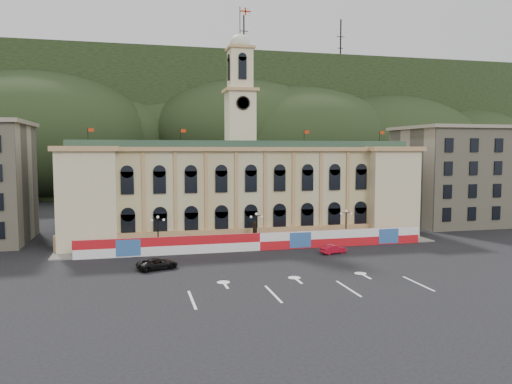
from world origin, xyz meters
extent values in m
plane|color=black|center=(0.00, 0.00, 0.00)|extent=(260.00, 260.00, 0.00)
cube|color=black|center=(0.00, 130.00, 22.00)|extent=(230.00, 70.00, 44.00)
cube|color=#595651|center=(35.00, 110.00, 30.00)|extent=(22.00, 8.00, 14.00)
cube|color=#595651|center=(-48.00, 108.00, 26.00)|extent=(16.00, 7.00, 10.00)
cylinder|color=black|center=(20.00, 115.00, 50.00)|extent=(0.50, 0.50, 20.00)
cylinder|color=black|center=(55.00, 115.00, 50.00)|extent=(0.50, 0.50, 20.00)
cube|color=#C5BD8E|center=(0.00, 28.00, 7.00)|extent=(55.00, 15.00, 14.00)
cube|color=tan|center=(0.00, 20.20, 1.20)|extent=(56.00, 0.80, 2.40)
cube|color=tan|center=(0.00, 28.00, 14.30)|extent=(56.20, 16.20, 0.60)
cube|color=#294534|center=(0.00, 28.00, 15.00)|extent=(53.00, 13.00, 1.20)
cube|color=beige|center=(-23.50, 27.00, 7.00)|extent=(8.00, 17.00, 14.00)
cube|color=beige|center=(23.50, 27.00, 7.00)|extent=(8.00, 17.00, 14.00)
cube|color=beige|center=(0.00, 28.00, 19.60)|extent=(4.40, 4.40, 8.00)
cube|color=tan|center=(0.00, 28.00, 23.80)|extent=(5.20, 5.20, 0.50)
cube|color=beige|center=(0.00, 28.00, 27.10)|extent=(3.60, 3.60, 6.50)
cube|color=tan|center=(0.00, 28.00, 30.50)|extent=(4.20, 4.20, 0.40)
cylinder|color=black|center=(0.00, 25.70, 21.60)|extent=(2.20, 0.20, 2.20)
ellipsoid|color=beige|center=(0.00, 28.00, 31.40)|extent=(3.20, 3.20, 2.72)
cylinder|color=black|center=(0.00, 28.00, 34.60)|extent=(0.12, 0.12, 5.00)
cube|color=white|center=(0.90, 28.00, 36.40)|extent=(1.80, 0.04, 1.20)
cube|color=red|center=(0.90, 27.97, 36.40)|extent=(1.80, 0.02, 0.22)
cube|color=red|center=(0.90, 27.97, 36.40)|extent=(0.22, 0.02, 1.20)
cube|color=tan|center=(43.00, 31.00, 9.00)|extent=(20.00, 16.00, 18.00)
cube|color=gray|center=(43.00, 31.00, 18.30)|extent=(21.00, 17.00, 0.60)
cube|color=red|center=(0.00, 15.00, 1.25)|extent=(50.00, 0.25, 2.50)
cube|color=#3161A5|center=(-18.00, 14.86, 1.25)|extent=(3.20, 0.05, 2.20)
cube|color=#3161A5|center=(6.00, 14.86, 1.25)|extent=(3.20, 0.05, 2.20)
cube|color=#3161A5|center=(20.00, 14.86, 1.25)|extent=(3.20, 0.05, 2.20)
cube|color=slate|center=(0.00, 17.75, 0.08)|extent=(56.00, 5.50, 0.16)
cube|color=#595651|center=(0.00, 18.00, 0.90)|extent=(1.40, 1.40, 1.80)
cylinder|color=black|center=(0.00, 18.00, 2.60)|extent=(0.60, 0.60, 1.60)
sphere|color=black|center=(0.00, 18.00, 3.50)|extent=(0.44, 0.44, 0.44)
cylinder|color=black|center=(-14.00, 17.00, 0.15)|extent=(0.44, 0.44, 0.30)
cylinder|color=black|center=(-14.00, 17.00, 2.40)|extent=(0.18, 0.18, 4.80)
cube|color=black|center=(-14.00, 17.00, 4.70)|extent=(1.60, 0.08, 0.08)
sphere|color=silver|center=(-14.80, 17.00, 4.55)|extent=(0.36, 0.36, 0.36)
sphere|color=silver|center=(-13.20, 17.00, 4.55)|extent=(0.36, 0.36, 0.36)
sphere|color=silver|center=(-14.00, 17.00, 4.95)|extent=(0.40, 0.40, 0.40)
cylinder|color=black|center=(0.00, 17.00, 0.15)|extent=(0.44, 0.44, 0.30)
cylinder|color=black|center=(0.00, 17.00, 2.40)|extent=(0.18, 0.18, 4.80)
cube|color=black|center=(0.00, 17.00, 4.70)|extent=(1.60, 0.08, 0.08)
sphere|color=silver|center=(-0.80, 17.00, 4.55)|extent=(0.36, 0.36, 0.36)
sphere|color=silver|center=(0.80, 17.00, 4.55)|extent=(0.36, 0.36, 0.36)
sphere|color=silver|center=(0.00, 17.00, 4.95)|extent=(0.40, 0.40, 0.40)
cylinder|color=black|center=(14.00, 17.00, 0.15)|extent=(0.44, 0.44, 0.30)
cylinder|color=black|center=(14.00, 17.00, 2.40)|extent=(0.18, 0.18, 4.80)
cube|color=black|center=(14.00, 17.00, 4.70)|extent=(1.60, 0.08, 0.08)
sphere|color=silver|center=(13.20, 17.00, 4.55)|extent=(0.36, 0.36, 0.36)
sphere|color=silver|center=(14.80, 17.00, 4.55)|extent=(0.36, 0.36, 0.36)
sphere|color=silver|center=(14.00, 17.00, 4.95)|extent=(0.40, 0.40, 0.40)
imported|color=#AD0C20|center=(9.26, 10.58, 0.61)|extent=(3.24, 4.39, 1.22)
imported|color=black|center=(-14.58, 7.11, 0.67)|extent=(5.15, 6.20, 1.35)
camera|label=1|loc=(-17.21, -52.30, 14.17)|focal=35.00mm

